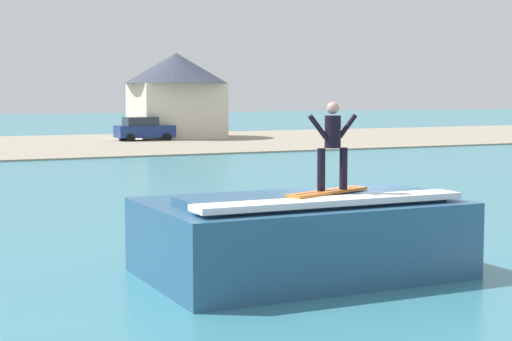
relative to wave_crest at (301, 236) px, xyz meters
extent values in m
plane|color=teal|center=(1.98, 1.46, -0.81)|extent=(260.00, 260.00, 0.00)
cube|color=#2A5578|center=(0.00, 0.04, -0.05)|extent=(6.17, 3.93, 1.53)
cube|color=#2A5578|center=(0.00, -0.46, 0.81)|extent=(5.24, 1.77, 0.17)
cube|color=white|center=(0.00, -1.24, 0.85)|extent=(5.55, 0.71, 0.12)
cube|color=orange|center=(0.29, -0.58, 0.94)|extent=(2.14, 1.15, 0.06)
cube|color=black|center=(0.29, -0.58, 0.97)|extent=(1.85, 0.77, 0.01)
cylinder|color=black|center=(0.15, -0.55, 1.39)|extent=(0.16, 0.16, 0.84)
cylinder|color=black|center=(0.66, -0.55, 1.39)|extent=(0.16, 0.16, 0.84)
cylinder|color=black|center=(0.41, -0.55, 2.13)|extent=(0.32, 0.32, 0.64)
sphere|color=tan|center=(0.41, -0.55, 2.59)|extent=(0.24, 0.24, 0.24)
cylinder|color=black|center=(0.07, -0.55, 2.23)|extent=(0.43, 0.10, 0.49)
cylinder|color=black|center=(0.74, -0.55, 2.23)|extent=(0.43, 0.10, 0.49)
cube|color=gray|center=(1.98, 43.89, -0.76)|extent=(120.00, 25.10, 0.10)
cube|color=navy|center=(11.45, 45.89, -0.04)|extent=(4.31, 1.93, 0.90)
cube|color=#262D38|center=(11.13, 45.89, 0.73)|extent=(2.37, 1.73, 0.64)
cylinder|color=black|center=(12.85, 46.91, -0.49)|extent=(0.64, 0.22, 0.64)
cylinder|color=black|center=(12.85, 44.88, -0.49)|extent=(0.64, 0.22, 0.64)
cylinder|color=black|center=(10.05, 46.91, -0.49)|extent=(0.64, 0.22, 0.64)
cylinder|color=black|center=(10.05, 44.88, -0.49)|extent=(0.64, 0.22, 0.64)
cube|color=beige|center=(14.87, 48.31, 1.38)|extent=(6.68, 5.35, 4.38)
cone|color=#383D4C|center=(14.87, 48.31, 4.78)|extent=(8.28, 8.28, 2.42)
camera|label=1|loc=(-8.06, -14.92, 2.91)|focal=59.20mm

